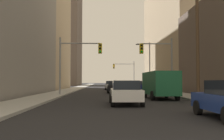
% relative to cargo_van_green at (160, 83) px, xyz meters
% --- Properties ---
extents(sidewalk_left, '(2.82, 160.00, 0.15)m').
position_rel_cargo_van_green_xyz_m(sidewalk_left, '(-9.98, 31.96, -1.21)').
color(sidewalk_left, '#9E9E99').
rests_on(sidewalk_left, ground).
extents(sidewalk_right, '(2.82, 160.00, 0.15)m').
position_rel_cargo_van_green_xyz_m(sidewalk_right, '(3.27, 31.96, -1.21)').
color(sidewalk_right, '#9E9E99').
rests_on(sidewalk_right, ground).
extents(cargo_van_green, '(2.17, 5.27, 2.26)m').
position_rel_cargo_van_green_xyz_m(cargo_van_green, '(0.00, 0.00, 0.00)').
color(cargo_van_green, '#195938').
rests_on(cargo_van_green, ground).
extents(sedan_white, '(1.95, 4.23, 1.52)m').
position_rel_cargo_van_green_xyz_m(sedan_white, '(-3.37, -5.16, -0.52)').
color(sedan_white, white).
rests_on(sedan_white, ground).
extents(sedan_black, '(1.96, 4.27, 1.52)m').
position_rel_cargo_van_green_xyz_m(sedan_black, '(-3.23, 11.10, -0.52)').
color(sedan_black, black).
rests_on(sedan_black, ground).
extents(sedan_navy, '(1.96, 4.27, 1.52)m').
position_rel_cargo_van_green_xyz_m(sedan_navy, '(0.26, 17.06, -0.52)').
color(sedan_navy, '#141E4C').
rests_on(sedan_navy, ground).
extents(sedan_silver, '(1.95, 4.25, 1.52)m').
position_rel_cargo_van_green_xyz_m(sedan_silver, '(-3.35, 23.03, -0.52)').
color(sedan_silver, '#B7BABF').
rests_on(sedan_silver, ground).
extents(traffic_signal_near_left, '(4.40, 0.44, 6.00)m').
position_rel_cargo_van_green_xyz_m(traffic_signal_near_left, '(-7.27, 5.19, 2.78)').
color(traffic_signal_near_left, gray).
rests_on(traffic_signal_near_left, ground).
extents(traffic_signal_near_right, '(3.48, 0.44, 6.00)m').
position_rel_cargo_van_green_xyz_m(traffic_signal_near_right, '(0.99, 5.19, 2.74)').
color(traffic_signal_near_right, gray).
rests_on(traffic_signal_near_right, ground).
extents(traffic_signal_far_right, '(4.90, 0.44, 6.00)m').
position_rel_cargo_van_green_xyz_m(traffic_signal_far_right, '(0.33, 36.86, 2.81)').
color(traffic_signal_far_right, gray).
rests_on(traffic_signal_far_right, ground).
extents(utility_pole_right, '(2.20, 0.28, 10.24)m').
position_rel_cargo_van_green_xyz_m(utility_pole_right, '(3.55, 0.80, 4.11)').
color(utility_pole_right, brown).
rests_on(utility_pole_right, ground).
extents(street_lamp_right, '(2.27, 0.32, 7.50)m').
position_rel_cargo_van_green_xyz_m(street_lamp_right, '(2.21, 18.17, 3.24)').
color(street_lamp_right, gray).
rests_on(street_lamp_right, ground).
extents(building_left_mid_office, '(15.22, 20.97, 31.24)m').
position_rel_cargo_van_green_xyz_m(building_left_mid_office, '(-19.70, 27.22, 14.33)').
color(building_left_mid_office, tan).
rests_on(building_left_mid_office, ground).
extents(building_left_far_tower, '(15.28, 20.88, 59.51)m').
position_rel_cargo_van_green_xyz_m(building_left_far_tower, '(-20.42, 70.10, 28.47)').
color(building_left_far_tower, '#66564C').
rests_on(building_left_far_tower, ground).
extents(building_right_mid_block, '(18.93, 29.26, 21.58)m').
position_rel_cargo_van_green_xyz_m(building_right_mid_block, '(15.19, 27.50, 9.50)').
color(building_right_mid_block, tan).
rests_on(building_right_mid_block, ground).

